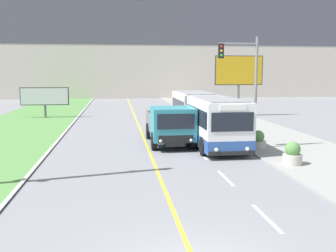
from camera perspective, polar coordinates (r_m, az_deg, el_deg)
name	(u,v)px	position (r m, az deg, el deg)	size (l,w,h in m)	color
lane_marking_centre	(201,247)	(10.54, 4.81, -17.16)	(2.88, 140.00, 0.01)	gold
apartment_block_background	(126,24)	(70.16, -6.13, 14.54)	(80.00, 8.04, 25.23)	beige
city_bus	(204,117)	(26.07, 5.28, 1.36)	(2.63, 12.99, 2.96)	white
dump_truck	(171,126)	(23.62, 0.38, 0.03)	(2.52, 6.75, 2.41)	black
traffic_light_mast	(246,79)	(22.60, 11.19, 6.69)	(2.28, 0.32, 6.38)	slate
billboard_large	(239,72)	(40.01, 10.24, 7.71)	(4.86, 0.24, 6.03)	#59595B
billboard_small	(45,97)	(39.82, -17.47, 4.05)	(4.57, 0.24, 2.96)	#59595B
planter_round_near	(293,154)	(19.62, 17.62, -3.93)	(0.91, 0.91, 1.10)	#B7B2A8
planter_round_second	(258,140)	(23.15, 12.93, -2.06)	(0.90, 0.90, 1.04)	#B7B2A8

